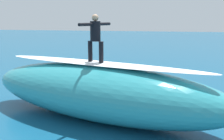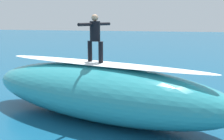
# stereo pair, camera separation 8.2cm
# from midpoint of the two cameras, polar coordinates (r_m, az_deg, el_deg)

# --- Properties ---
(ground_plane) EXTENTS (120.00, 120.00, 0.00)m
(ground_plane) POSITION_cam_midpoint_polar(r_m,az_deg,el_deg) (11.46, 2.89, -6.64)
(ground_plane) COLOR #145175
(wave_crest) EXTENTS (9.79, 5.09, 1.98)m
(wave_crest) POSITION_cam_midpoint_polar(r_m,az_deg,el_deg) (9.16, -2.82, -4.87)
(wave_crest) COLOR teal
(wave_crest) RESTS_ON ground_plane
(wave_foam_lip) EXTENTS (7.96, 3.05, 0.08)m
(wave_foam_lip) POSITION_cam_midpoint_polar(r_m,az_deg,el_deg) (8.92, -2.88, 1.48)
(wave_foam_lip) COLOR white
(wave_foam_lip) RESTS_ON wave_crest
(surfboard_riding) EXTENTS (2.30, 1.47, 0.06)m
(surfboard_riding) POSITION_cam_midpoint_polar(r_m,az_deg,el_deg) (8.98, -3.45, 1.47)
(surfboard_riding) COLOR #EAE5C6
(surfboard_riding) RESTS_ON wave_crest
(surfer_riding) EXTENTS (0.77, 1.46, 1.66)m
(surfer_riding) POSITION_cam_midpoint_polar(r_m,az_deg,el_deg) (8.86, -3.53, 7.82)
(surfer_riding) COLOR black
(surfer_riding) RESTS_ON surfboard_riding
(surfboard_paddling) EXTENTS (2.48, 1.27, 0.07)m
(surfboard_paddling) POSITION_cam_midpoint_polar(r_m,az_deg,el_deg) (12.33, 2.91, -5.15)
(surfboard_paddling) COLOR silver
(surfboard_paddling) RESTS_ON ground_plane
(surfer_paddling) EXTENTS (1.55, 0.72, 0.29)m
(surfer_paddling) POSITION_cam_midpoint_polar(r_m,az_deg,el_deg) (12.31, 3.47, -4.43)
(surfer_paddling) COLOR black
(surfer_paddling) RESTS_ON surfboard_paddling
(foam_patch_near) EXTENTS (1.06, 0.97, 0.12)m
(foam_patch_near) POSITION_cam_midpoint_polar(r_m,az_deg,el_deg) (13.92, 6.92, -3.17)
(foam_patch_near) COLOR white
(foam_patch_near) RESTS_ON ground_plane
(foam_patch_mid) EXTENTS (0.71, 1.05, 0.14)m
(foam_patch_mid) POSITION_cam_midpoint_polar(r_m,az_deg,el_deg) (12.70, 16.52, -4.97)
(foam_patch_mid) COLOR white
(foam_patch_mid) RESTS_ON ground_plane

